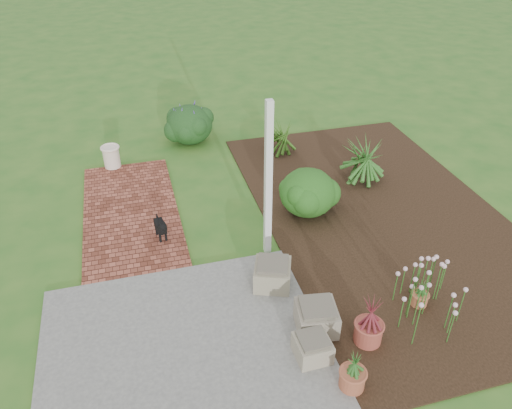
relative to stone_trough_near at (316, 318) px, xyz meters
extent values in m
plane|color=#28601E|center=(-0.44, 1.63, -0.21)|extent=(80.00, 80.00, 0.00)
cube|color=#605F5D|center=(-1.69, -0.12, -0.19)|extent=(3.50, 3.50, 0.04)
cube|color=#5B2A1C|center=(-2.14, 3.38, -0.19)|extent=(1.60, 3.50, 0.04)
cube|color=black|center=(2.06, 2.13, -0.19)|extent=(4.00, 7.00, 0.03)
cube|color=white|center=(-0.14, 1.73, 1.04)|extent=(0.10, 0.10, 2.50)
cube|color=gray|center=(0.00, 0.00, 0.00)|extent=(0.58, 0.58, 0.34)
cube|color=gray|center=(-0.21, -0.42, -0.03)|extent=(0.42, 0.42, 0.27)
cube|color=gray|center=(-0.30, 0.94, 0.00)|extent=(0.65, 0.65, 0.34)
cube|color=black|center=(-1.71, 2.47, 0.05)|extent=(0.18, 0.32, 0.14)
cylinder|color=black|center=(-1.74, 2.35, -0.09)|extent=(0.04, 0.04, 0.15)
cylinder|color=black|center=(-1.64, 2.37, -0.09)|extent=(0.04, 0.04, 0.15)
cylinder|color=black|center=(-1.77, 2.57, -0.09)|extent=(0.04, 0.04, 0.15)
cylinder|color=black|center=(-1.68, 2.59, -0.09)|extent=(0.04, 0.04, 0.15)
sphere|color=black|center=(-1.68, 2.29, 0.16)|extent=(0.13, 0.13, 0.13)
cone|color=black|center=(-1.73, 2.63, 0.15)|extent=(0.07, 0.10, 0.11)
cylinder|color=beige|center=(-2.39, 5.11, 0.05)|extent=(0.43, 0.43, 0.43)
ellipsoid|color=#15430D|center=(0.82, 2.57, 0.23)|extent=(1.28, 1.28, 0.82)
cylinder|color=#984233|center=(0.55, -0.36, -0.04)|extent=(0.46, 0.46, 0.28)
cylinder|color=#A15A36|center=(1.52, 0.04, -0.08)|extent=(0.23, 0.23, 0.19)
cylinder|color=#9B4F34|center=(0.08, -0.94, -0.05)|extent=(0.33, 0.33, 0.25)
ellipsoid|color=black|center=(-0.69, 5.91, 0.22)|extent=(1.15, 1.15, 0.85)
camera|label=1|loc=(-1.94, -4.15, 4.71)|focal=35.00mm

